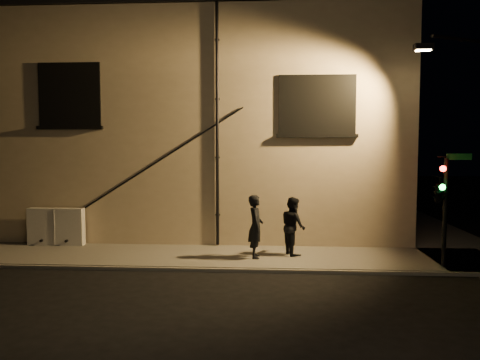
# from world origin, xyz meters

# --- Properties ---
(ground) EXTENTS (90.00, 90.00, 0.00)m
(ground) POSITION_xyz_m (0.00, 0.00, 0.00)
(ground) COLOR black
(sidewalk) EXTENTS (21.00, 16.00, 0.12)m
(sidewalk) POSITION_xyz_m (1.22, 4.39, 0.06)
(sidewalk) COLOR #625E58
(sidewalk) RESTS_ON ground
(building) EXTENTS (16.20, 12.23, 8.80)m
(building) POSITION_xyz_m (-3.00, 8.99, 4.40)
(building) COLOR tan
(building) RESTS_ON ground
(utility_cabinet) EXTENTS (1.97, 0.33, 1.30)m
(utility_cabinet) POSITION_xyz_m (-7.49, 2.70, 0.77)
(utility_cabinet) COLOR beige
(utility_cabinet) RESTS_ON sidewalk
(pedestrian_a) EXTENTS (0.51, 0.74, 1.96)m
(pedestrian_a) POSITION_xyz_m (-0.42, 1.24, 1.10)
(pedestrian_a) COLOR black
(pedestrian_a) RESTS_ON sidewalk
(pedestrian_b) EXTENTS (0.97, 1.09, 1.86)m
(pedestrian_b) POSITION_xyz_m (0.76, 1.73, 1.05)
(pedestrian_b) COLOR black
(pedestrian_b) RESTS_ON sidewalk
(traffic_signal) EXTENTS (1.21, 1.91, 3.26)m
(traffic_signal) POSITION_xyz_m (4.85, 0.46, 2.31)
(traffic_signal) COLOR black
(traffic_signal) RESTS_ON sidewalk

